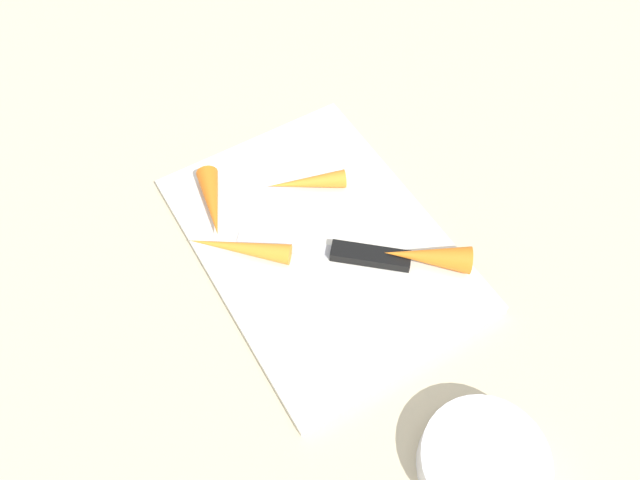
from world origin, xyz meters
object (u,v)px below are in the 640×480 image
Objects in this scene: cutting_board at (320,243)px; small_bowl at (480,465)px; carrot_short at (307,182)px; carrot_long at (427,256)px; knife at (359,254)px; carrot_shortest at (212,203)px; carrot_longest at (239,248)px.

small_bowl reaches higher than cutting_board.
carrot_short is 0.37m from small_bowl.
carrot_long is (0.16, 0.06, 0.00)m from carrot_short.
carrot_shortest reaches higher than knife.
carrot_short is 0.12m from carrot_shortest.
carrot_long reaches higher than carrot_short.
carrot_longest is at bearing -165.53° from small_bowl.
cutting_board is 0.29m from small_bowl.
cutting_board is at bearing -159.58° from carrot_longest.
carrot_longest is at bearing -110.04° from cutting_board.
carrot_short is at bearing -32.63° from carrot_long.
carrot_longest is 0.98× the size of small_bowl.
knife is 0.25m from small_bowl.
knife is 0.13m from carrot_longest.
carrot_longest is 0.12m from carrot_short.
carrot_longest is at bearing 17.49° from carrot_shortest.
knife is 1.76× the size of carrot_shortest.
small_bowl is at bearing -0.65° from cutting_board.
carrot_shortest is (-0.07, 0.00, 0.00)m from carrot_longest.
knife reaches higher than cutting_board.
carrot_longest is at bearing 43.97° from carrot_short.
knife is at bearing 113.76° from carrot_short.
carrot_shortest is at bearing -168.14° from small_bowl.
knife is 0.08m from carrot_long.
cutting_board is 0.12m from carrot_long.
carrot_long is (0.19, 0.17, 0.00)m from carrot_shortest.
carrot_long reaches higher than carrot_shortest.
carrot_shortest is (-0.10, -0.09, 0.02)m from cutting_board.
carrot_long is (0.12, 0.17, 0.00)m from carrot_longest.
knife is at bearing -172.95° from carrot_longest.
carrot_long is at bearing 134.07° from carrot_short.
knife is 1.75× the size of carrot_short.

